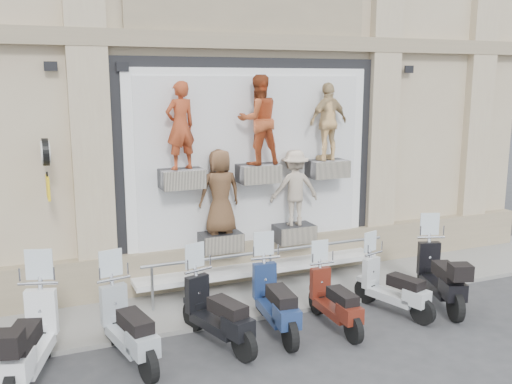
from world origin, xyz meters
TOP-DOWN VIEW (x-y plane):
  - ground at (0.00, 0.00)m, footprint 90.00×90.00m
  - sidewalk at (0.00, 2.10)m, footprint 16.00×2.20m
  - building at (0.00, 7.00)m, footprint 14.00×8.60m
  - shop_vitrine at (0.05, 2.75)m, footprint 5.60×0.83m
  - guard_rail at (0.00, 2.00)m, footprint 5.06×0.10m
  - clock_sign_bracket at (-3.90, 2.47)m, footprint 0.10×0.80m
  - scooter_b at (-4.37, 0.35)m, footprint 1.22×2.19m
  - scooter_c at (-3.02, 0.40)m, footprint 0.91×2.01m
  - scooter_d at (-1.63, 0.41)m, footprint 1.05×1.96m
  - scooter_e at (-0.60, 0.48)m, footprint 0.76×1.97m
  - scooter_f at (0.39, 0.25)m, footprint 0.53×1.72m
  - scooter_g at (1.68, 0.37)m, footprint 0.96×1.79m
  - scooter_h at (2.69, 0.34)m, footprint 1.18×2.06m

SIDE VIEW (x-z plane):
  - ground at x=0.00m, z-range 0.00..0.00m
  - sidewalk at x=0.00m, z-range 0.00..0.08m
  - guard_rail at x=0.00m, z-range 0.00..0.93m
  - scooter_f at x=0.39m, z-range 0.00..1.39m
  - scooter_g at x=1.68m, z-range 0.00..1.40m
  - scooter_d at x=-1.63m, z-range 0.00..1.53m
  - scooter_e at x=-0.60m, z-range 0.00..1.57m
  - scooter_c at x=-3.02m, z-range 0.00..1.57m
  - scooter_h at x=2.69m, z-range 0.00..1.61m
  - scooter_b at x=-4.37m, z-range 0.00..1.71m
  - shop_vitrine at x=0.05m, z-range 0.24..4.54m
  - clock_sign_bracket at x=-3.90m, z-range 2.29..3.31m
  - building at x=0.00m, z-range 0.00..12.00m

